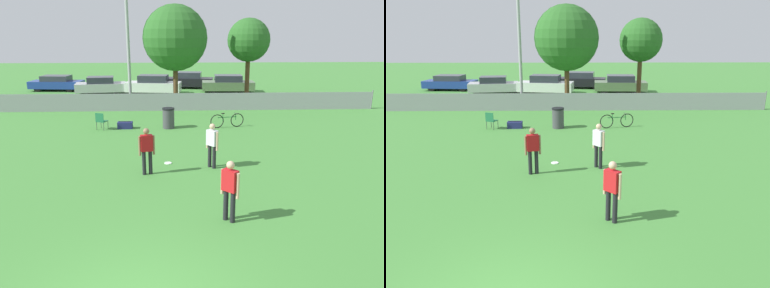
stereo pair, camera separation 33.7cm
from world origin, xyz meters
TOP-DOWN VIEW (x-y plane):
  - fence_backline at (0.00, 18.00)m, footprint 26.88×0.07m
  - light_pole at (-2.11, 18.97)m, footprint 0.90×0.36m
  - tree_near_pole at (0.82, 19.71)m, footprint 4.19×4.19m
  - tree_far_right at (5.96, 21.57)m, footprint 2.99×2.99m
  - player_thrower_red at (2.11, 3.38)m, footprint 0.44×0.43m
  - player_defender_red at (-0.21, 6.85)m, footprint 0.54×0.31m
  - player_receiver_white at (2.06, 7.42)m, footprint 0.43×0.44m
  - frisbee_disc at (0.47, 7.94)m, footprint 0.28×0.28m
  - folding_chair_sideline at (-2.95, 13.23)m, footprint 0.59×0.59m
  - bicycle_sideline at (3.44, 13.43)m, footprint 1.78×0.54m
  - trash_bin at (0.42, 13.43)m, footprint 0.62×0.62m
  - gear_bag_sideline at (-1.80, 13.45)m, footprint 0.74×0.41m
  - parked_car_blue at (-9.29, 27.26)m, footprint 4.48×2.20m
  - parked_car_silver at (-5.21, 25.39)m, footprint 4.15×2.27m
  - parked_car_white at (-0.96, 25.17)m, footprint 4.59×2.30m
  - parked_car_dark at (2.00, 28.37)m, footprint 4.54×2.31m
  - parked_car_olive at (5.18, 25.67)m, footprint 4.36×2.05m

SIDE VIEW (x-z plane):
  - frisbee_disc at x=0.47m, z-range 0.00..0.03m
  - gear_bag_sideline at x=-1.80m, z-range -0.01..0.35m
  - bicycle_sideline at x=3.44m, z-range -0.01..0.75m
  - folding_chair_sideline at x=-2.95m, z-range 0.06..0.93m
  - trash_bin at x=0.42m, z-range 0.00..1.05m
  - fence_backline at x=0.00m, z-range -0.05..1.16m
  - parked_car_blue at x=-9.29m, z-range 0.01..1.29m
  - parked_car_silver at x=-5.21m, z-range -0.02..1.34m
  - parked_car_olive at x=5.18m, z-range -0.02..1.39m
  - parked_car_dark at x=2.00m, z-range -0.01..1.40m
  - parked_car_white at x=-0.96m, z-range -0.03..1.46m
  - player_thrower_red at x=2.11m, z-range 0.12..1.75m
  - player_defender_red at x=-0.21m, z-range 0.12..1.75m
  - player_receiver_white at x=2.06m, z-range 0.12..1.75m
  - tree_far_right at x=5.96m, z-range 1.35..7.09m
  - tree_near_pole at x=0.82m, z-range 1.14..7.64m
  - light_pole at x=-2.11m, z-range 0.79..10.91m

